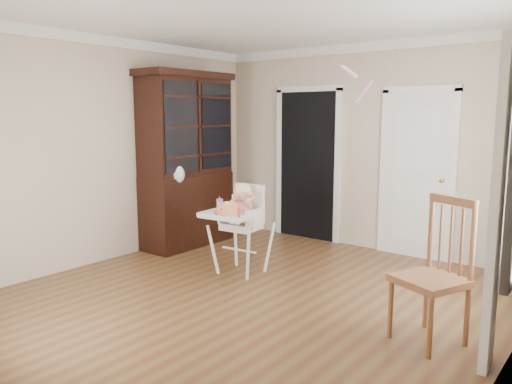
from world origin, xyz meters
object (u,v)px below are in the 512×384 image
Objects in this scene: dining_chair at (433,276)px; china_cabinet at (186,160)px; cake at (228,209)px; high_chair at (241,218)px; sippy_cup at (220,205)px.

china_cabinet is at bearing -171.31° from dining_chair.
high_chair is at bearing 90.99° from cake.
dining_chair is at bearing -4.59° from cake.
high_chair is 0.27m from cake.
dining_chair is (2.49, -0.28, -0.25)m from sippy_cup.
sippy_cup is at bearing 155.33° from cake.
cake is at bearing -24.67° from sippy_cup.
high_chair is 2.33m from dining_chair.
high_chair is 5.81× the size of sippy_cup.
china_cabinet is (-1.19, 0.65, 0.39)m from sippy_cup.
cake is 0.24× the size of dining_chair.
cake is at bearing -28.13° from china_cabinet.
sippy_cup is 0.15× the size of dining_chair.
high_chair is at bearing -167.30° from dining_chair.
china_cabinet is (-1.39, 0.74, 0.40)m from cake.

